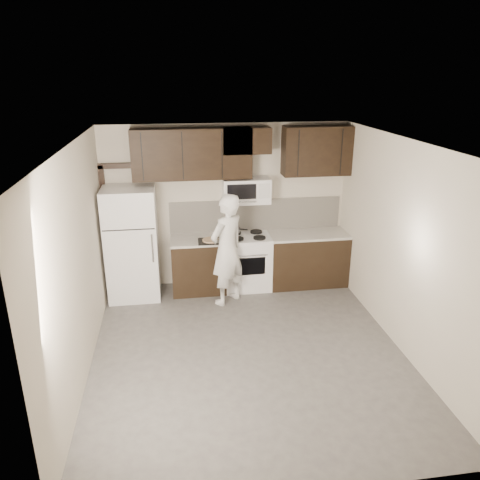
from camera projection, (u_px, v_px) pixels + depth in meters
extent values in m
plane|color=#4F4C4A|center=(248.00, 351.00, 6.15)|extent=(4.50, 4.50, 0.00)
plane|color=beige|center=(226.00, 206.00, 7.78)|extent=(4.00, 0.00, 4.00)
plane|color=white|center=(249.00, 144.00, 5.22)|extent=(4.50, 4.50, 0.00)
cube|color=black|center=(198.00, 266.00, 7.73)|extent=(0.87, 0.62, 0.87)
cube|color=black|center=(307.00, 259.00, 7.99)|extent=(1.32, 0.62, 0.87)
cube|color=beige|center=(197.00, 240.00, 7.58)|extent=(0.87, 0.64, 0.04)
cube|color=beige|center=(308.00, 234.00, 7.83)|extent=(1.32, 0.64, 0.04)
cube|color=white|center=(247.00, 262.00, 7.84)|extent=(0.76, 0.62, 0.89)
cube|color=white|center=(247.00, 237.00, 7.68)|extent=(0.76, 0.62, 0.02)
cube|color=black|center=(250.00, 266.00, 7.54)|extent=(0.50, 0.01, 0.30)
cylinder|color=silver|center=(250.00, 256.00, 7.44)|extent=(0.55, 0.02, 0.02)
cylinder|color=black|center=(237.00, 239.00, 7.51)|extent=(0.20, 0.20, 0.03)
cylinder|color=black|center=(259.00, 238.00, 7.56)|extent=(0.20, 0.20, 0.03)
cylinder|color=black|center=(235.00, 233.00, 7.79)|extent=(0.20, 0.20, 0.03)
cylinder|color=black|center=(256.00, 232.00, 7.84)|extent=(0.20, 0.20, 0.03)
cube|color=silver|center=(256.00, 215.00, 7.89)|extent=(2.90, 0.02, 0.54)
cube|color=black|center=(192.00, 154.00, 7.23)|extent=(1.85, 0.35, 0.78)
cube|color=black|center=(317.00, 151.00, 7.50)|extent=(1.10, 0.35, 0.78)
cube|color=black|center=(246.00, 140.00, 7.28)|extent=(0.76, 0.35, 0.40)
cube|color=white|center=(246.00, 191.00, 7.54)|extent=(0.76, 0.38, 0.40)
cube|color=black|center=(242.00, 192.00, 7.33)|extent=(0.46, 0.01, 0.24)
cube|color=silver|center=(264.00, 191.00, 7.38)|extent=(0.18, 0.01, 0.24)
cylinder|color=silver|center=(242.00, 202.00, 7.36)|extent=(0.46, 0.02, 0.02)
cube|color=white|center=(132.00, 243.00, 7.38)|extent=(0.80, 0.72, 1.80)
cube|color=black|center=(129.00, 230.00, 6.92)|extent=(0.77, 0.01, 0.02)
cylinder|color=silver|center=(152.00, 248.00, 7.05)|extent=(0.03, 0.03, 0.45)
cube|color=black|center=(107.00, 229.00, 7.57)|extent=(0.08, 0.08, 2.10)
cube|color=black|center=(114.00, 166.00, 7.25)|extent=(0.50, 0.08, 0.08)
cylinder|color=silver|center=(235.00, 230.00, 7.77)|extent=(0.18, 0.18, 0.13)
sphere|color=black|center=(235.00, 225.00, 7.74)|extent=(0.04, 0.04, 0.04)
cylinder|color=black|center=(243.00, 229.00, 7.73)|extent=(0.16, 0.08, 0.02)
cube|color=black|center=(211.00, 241.00, 7.42)|extent=(0.42, 0.32, 0.02)
cylinder|color=beige|center=(211.00, 240.00, 7.41)|extent=(0.28, 0.28, 0.02)
imported|color=white|center=(227.00, 250.00, 7.17)|extent=(0.77, 0.74, 1.77)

